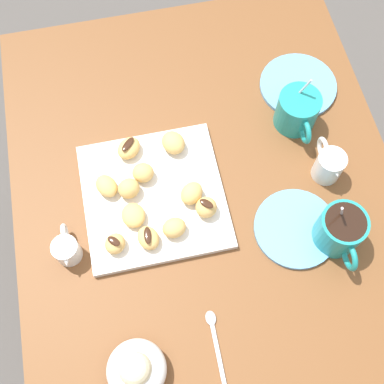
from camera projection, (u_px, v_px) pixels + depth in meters
The scene contains 26 objects.
ground_plane at pixel (202, 277), 1.71m from camera, with size 8.00×8.00×0.00m, color #514C47.
dining_table at pixel (207, 217), 1.16m from camera, with size 1.06×0.82×0.73m.
pastry_plate_square at pixel (154, 196), 1.03m from camera, with size 0.29×0.29×0.02m, color silver.
coffee_mug_teal_left at pixel (298, 110), 1.07m from camera, with size 0.13×0.09×0.13m.
coffee_mug_teal_right at pixel (340, 230), 0.95m from camera, with size 0.13×0.09×0.14m.
cream_pitcher_white at pixel (329, 164), 1.02m from camera, with size 0.10×0.06×0.07m.
ice_cream_bowl at pixel (136, 370), 0.87m from camera, with size 0.11×0.11×0.08m.
chocolate_sauce_pitcher at pixel (67, 250), 0.96m from camera, with size 0.09×0.05×0.06m.
saucer_sky_left at pixel (298, 86), 1.14m from camera, with size 0.18×0.18×0.01m, color #66A8DB.
saucer_sky_right at pixel (296, 228), 1.00m from camera, with size 0.17×0.17×0.01m, color #66A8DB.
loose_spoon_near_saucer at pixel (216, 344), 0.92m from camera, with size 0.16×0.02×0.01m.
beignet_0 at pixel (174, 228), 0.97m from camera, with size 0.04×0.05×0.03m, color #E5B260.
beignet_1 at pixel (173, 143), 1.05m from camera, with size 0.06×0.05×0.04m, color #E5B260.
beignet_2 at pixel (129, 188), 1.01m from camera, with size 0.05×0.04×0.04m, color #E5B260.
beignet_3 at pixel (191, 192), 1.00m from camera, with size 0.04×0.05×0.04m, color #E5B260.
beignet_4 at pixel (107, 186), 1.01m from camera, with size 0.04×0.05×0.03m, color #E5B260.
beignet_5 at pixel (115, 244), 0.96m from camera, with size 0.04×0.04×0.03m, color #E5B260.
chocolate_drizzle_5 at pixel (114, 241), 0.95m from camera, with size 0.03×0.02×0.01m, color #381E11.
beignet_6 at pixel (206, 207), 0.99m from camera, with size 0.04×0.04×0.04m, color #E5B260.
chocolate_drizzle_6 at pixel (207, 204), 0.97m from camera, with size 0.03×0.02×0.01m, color #381E11.
beignet_7 at pixel (129, 148), 1.05m from camera, with size 0.06×0.04×0.03m, color #E5B260.
chocolate_drizzle_7 at pixel (128, 144), 1.03m from camera, with size 0.04×0.02×0.01m, color #381E11.
beignet_8 at pixel (133, 215), 0.99m from camera, with size 0.05×0.05×0.03m, color #E5B260.
beignet_9 at pixel (148, 238), 0.97m from camera, with size 0.05×0.04×0.03m, color #E5B260.
chocolate_drizzle_9 at pixel (148, 235), 0.95m from camera, with size 0.04×0.01×0.01m, color #381E11.
beignet_10 at pixel (143, 173), 1.02m from camera, with size 0.05×0.04×0.04m, color #E5B260.
Camera 1 is at (0.39, -0.12, 1.69)m, focal length 45.61 mm.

